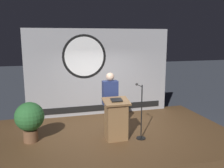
% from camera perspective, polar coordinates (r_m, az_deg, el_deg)
% --- Properties ---
extents(ground_plane, '(40.00, 40.00, 0.00)m').
position_cam_1_polar(ground_plane, '(6.88, 0.75, -13.82)').
color(ground_plane, '#383D47').
extents(stage_platform, '(6.40, 4.00, 0.30)m').
position_cam_1_polar(stage_platform, '(6.82, 0.75, -12.68)').
color(stage_platform, brown).
rests_on(stage_platform, ground).
extents(banner_display, '(4.78, 0.12, 2.84)m').
position_cam_1_polar(banner_display, '(8.11, -3.01, 2.78)').
color(banner_display, '#9E9EA3').
rests_on(banner_display, stage_platform).
extents(podium, '(0.64, 0.50, 1.07)m').
position_cam_1_polar(podium, '(6.25, 0.99, -8.27)').
color(podium, olive).
rests_on(podium, stage_platform).
extents(speaker_person, '(0.40, 0.26, 1.66)m').
position_cam_1_polar(speaker_person, '(6.59, -0.45, -4.33)').
color(speaker_person, black).
rests_on(speaker_person, stage_platform).
extents(microphone_stand, '(0.24, 0.52, 1.41)m').
position_cam_1_polar(microphone_stand, '(6.37, 6.68, -8.29)').
color(microphone_stand, black).
rests_on(microphone_stand, stage_platform).
extents(potted_plant, '(0.72, 0.72, 1.01)m').
position_cam_1_polar(potted_plant, '(6.42, -18.68, -7.61)').
color(potted_plant, brown).
rests_on(potted_plant, stage_platform).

